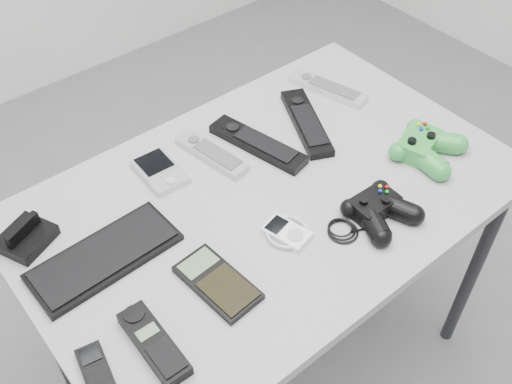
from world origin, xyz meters
TOP-DOWN VIEW (x-y plane):
  - floor at (0.00, 0.00)m, footprint 3.50×3.50m
  - desk at (-0.09, 0.09)m, footprint 1.03×0.67m
  - pda_keyboard at (-0.45, 0.16)m, footprint 0.29×0.13m
  - dock_bracket at (-0.54, 0.29)m, footprint 0.12×0.12m
  - pda at (-0.24, 0.29)m, footprint 0.08×0.13m
  - remote_silver_a at (-0.12, 0.26)m, footprint 0.08×0.19m
  - remote_black_a at (-0.02, 0.22)m, footprint 0.11×0.25m
  - remote_black_b at (0.12, 0.21)m, footprint 0.15×0.24m
  - remote_silver_b at (0.25, 0.28)m, footprint 0.10×0.21m
  - mobile_phone at (-0.57, -0.04)m, footprint 0.06×0.10m
  - cordless_handset at (-0.47, -0.06)m, footprint 0.05×0.16m
  - calculator at (-0.32, -0.02)m, footprint 0.10×0.17m
  - mp3_player at (-0.14, -0.01)m, footprint 0.10×0.11m
  - controller_black at (0.03, -0.09)m, footprint 0.24×0.15m
  - controller_green at (0.25, -0.03)m, footprint 0.19×0.19m

SIDE VIEW (x-z plane):
  - floor at x=0.00m, z-range 0.00..0.00m
  - desk at x=-0.09m, z-range 0.29..0.98m
  - mp3_player at x=-0.14m, z-range 0.69..0.71m
  - mobile_phone at x=-0.57m, z-range 0.69..0.71m
  - calculator at x=-0.32m, z-range 0.69..0.71m
  - pda_keyboard at x=-0.45m, z-range 0.69..0.71m
  - pda at x=-0.24m, z-range 0.69..0.71m
  - remote_silver_a at x=-0.12m, z-range 0.69..0.71m
  - remote_silver_b at x=0.25m, z-range 0.69..0.71m
  - remote_black_b at x=0.12m, z-range 0.69..0.72m
  - remote_black_a at x=-0.02m, z-range 0.69..0.72m
  - cordless_handset at x=-0.47m, z-range 0.69..0.72m
  - controller_black at x=0.03m, z-range 0.69..0.74m
  - controller_green at x=0.25m, z-range 0.69..0.74m
  - dock_bracket at x=-0.54m, z-range 0.69..0.74m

